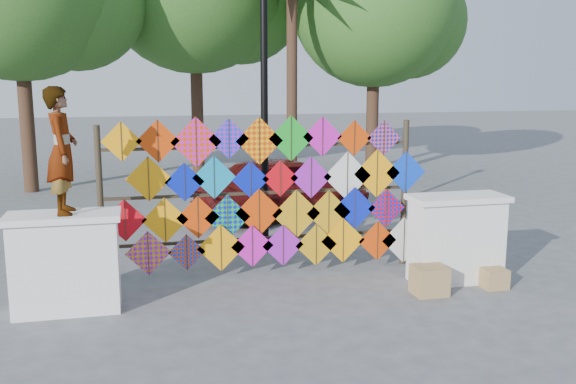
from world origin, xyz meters
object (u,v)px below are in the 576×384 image
at_px(kite_rack, 270,196).
at_px(lamppost, 264,93).
at_px(sedan, 285,186).
at_px(vendor_woman, 62,151).

distance_m(kite_rack, lamppost, 1.97).
xyz_separation_m(kite_rack, lamppost, (0.17, 1.28, 1.48)).
height_order(kite_rack, sedan, kite_rack).
bearing_deg(kite_rack, sedan, 74.18).
bearing_deg(vendor_woman, lamppost, -53.95).
xyz_separation_m(kite_rack, vendor_woman, (-2.79, -0.92, 0.86)).
bearing_deg(sedan, vendor_woman, 118.66).
height_order(sedan, lamppost, lamppost).
bearing_deg(sedan, lamppost, 137.96).
relative_size(sedan, lamppost, 0.87).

